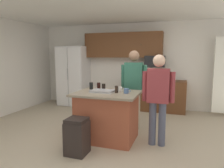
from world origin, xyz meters
TOP-DOWN VIEW (x-y plane):
  - floor at (0.00, 0.00)m, footprint 7.04×7.04m
  - ceiling at (0.00, 0.00)m, footprint 7.04×7.04m
  - back_wall at (0.00, 2.80)m, footprint 6.40×0.10m
  - cabinet_run_upper at (-0.40, 2.60)m, footprint 2.40×0.38m
  - cabinet_run_lower at (0.60, 2.48)m, footprint 1.80×0.63m
  - refrigerator at (-2.00, 2.38)m, footprint 0.90×0.76m
  - microwave_over_range at (0.60, 2.50)m, footprint 0.56×0.40m
  - kitchen_island at (0.02, 0.00)m, footprint 1.21×0.94m
  - person_host_foreground at (0.97, 0.03)m, footprint 0.57×0.22m
  - person_elder_center at (0.36, 0.76)m, footprint 0.57×0.23m
  - glass_short_whisky at (0.20, 0.02)m, footprint 0.06×0.06m
  - glass_pilsner at (-0.42, 0.25)m, footprint 0.07×0.07m
  - mug_ceramic_white at (0.39, 0.02)m, footprint 0.13×0.09m
  - mug_blue_stoneware at (0.22, 0.18)m, footprint 0.13×0.09m
  - tumbler_amber at (-0.16, 0.28)m, footprint 0.07×0.07m
  - glass_stout_tall at (-0.27, 0.28)m, footprint 0.07×0.07m
  - serving_tray at (-0.08, 0.00)m, footprint 0.44×0.30m
  - trash_bin at (-0.24, -0.75)m, footprint 0.34×0.34m

SIDE VIEW (x-z plane):
  - floor at x=0.00m, z-range 0.00..0.00m
  - trash_bin at x=-0.24m, z-range 0.00..0.61m
  - cabinet_run_lower at x=0.60m, z-range 0.00..0.90m
  - kitchen_island at x=0.02m, z-range 0.01..0.93m
  - person_host_foreground at x=0.97m, z-range 0.12..1.77m
  - serving_tray at x=-0.08m, z-range 0.93..0.97m
  - refrigerator at x=-2.00m, z-range 0.00..1.90m
  - mug_blue_stoneware at x=0.22m, z-range 0.93..1.02m
  - mug_ceramic_white at x=0.39m, z-range 0.93..1.02m
  - tumbler_amber at x=-0.16m, z-range 0.93..1.05m
  - glass_short_whisky at x=0.20m, z-range 0.93..1.06m
  - glass_stout_tall at x=-0.27m, z-range 0.93..1.07m
  - glass_pilsner at x=-0.42m, z-range 0.93..1.07m
  - person_elder_center at x=0.36m, z-range 0.14..1.87m
  - back_wall at x=0.00m, z-range 0.00..2.60m
  - microwave_over_range at x=0.60m, z-range 1.29..1.61m
  - cabinet_run_upper at x=-0.40m, z-range 1.55..2.30m
  - ceiling at x=0.00m, z-range 2.60..2.60m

